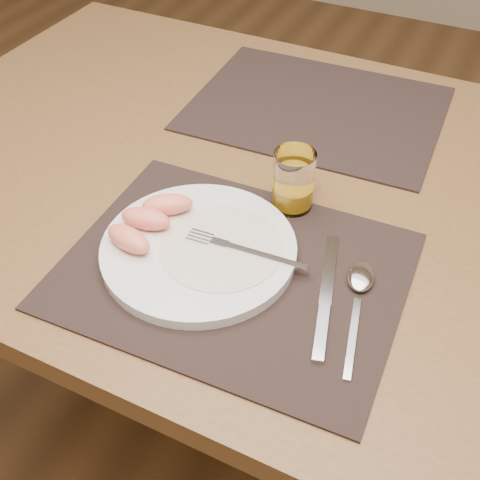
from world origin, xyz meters
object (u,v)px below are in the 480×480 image
table (281,217)px  placemat_near (233,270)px  fork (236,248)px  knife (325,304)px  juice_glass (293,183)px  spoon (360,285)px  plate (199,249)px  placemat_far (316,108)px

table → placemat_near: bearing=-84.8°
fork → knife: 0.14m
fork → knife: (0.14, -0.03, -0.02)m
juice_glass → spoon: bearing=-39.3°
table → plate: bearing=-99.7°
knife → spoon: bearing=58.0°
knife → juice_glass: 0.21m
spoon → juice_glass: size_ratio=2.06×
placemat_near → plate: bearing=173.5°
table → knife: (0.15, -0.23, 0.09)m
plate → fork: 0.05m
knife → spoon: (0.03, 0.05, 0.00)m
plate → fork: (0.05, 0.02, 0.01)m
placemat_near → fork: size_ratio=2.57×
plate → juice_glass: size_ratio=2.90×
table → knife: 0.29m
table → juice_glass: bearing=-57.0°
spoon → knife: bearing=-122.0°
table → placemat_far: (-0.03, 0.22, 0.09)m
placemat_near → table: bearing=95.2°
placemat_near → placemat_far: 0.44m
juice_glass → placemat_far: bearing=103.2°
placemat_near → juice_glass: bearing=83.3°
plate → fork: fork is taller
table → fork: fork is taller
placemat_far → spoon: (0.21, -0.40, 0.01)m
plate → spoon: (0.22, 0.04, -0.00)m
fork → placemat_near: bearing=-71.6°
spoon → juice_glass: juice_glass is taller
placemat_far → juice_glass: juice_glass is taller
table → knife: size_ratio=6.46×
placemat_near → juice_glass: (0.02, 0.16, 0.04)m
placemat_near → plate: size_ratio=1.67×
knife → juice_glass: (-0.11, 0.17, 0.04)m
knife → juice_glass: size_ratio=2.33×
table → plate: plate is taller
table → plate: (-0.04, -0.21, 0.10)m
table → fork: (0.01, -0.20, 0.11)m
placemat_near → fork: 0.03m
table → plate: 0.24m
placemat_far → plate: plate is taller
placemat_far → knife: (0.18, -0.45, 0.00)m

